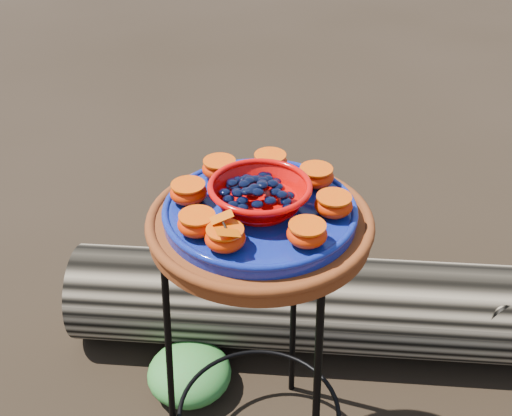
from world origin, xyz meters
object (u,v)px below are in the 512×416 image
at_px(cobalt_plate, 260,213).
at_px(driftwood_log, 332,305).
at_px(terracotta_saucer, 260,226).
at_px(red_bowl, 260,196).
at_px(plant_stand, 259,355).

height_order(cobalt_plate, driftwood_log, cobalt_plate).
distance_m(terracotta_saucer, cobalt_plate, 0.03).
distance_m(red_bowl, driftwood_log, 0.78).
distance_m(plant_stand, terracotta_saucer, 0.37).
height_order(plant_stand, cobalt_plate, cobalt_plate).
bearing_deg(cobalt_plate, terracotta_saucer, 0.00).
distance_m(cobalt_plate, red_bowl, 0.04).
bearing_deg(plant_stand, driftwood_log, 86.03).
height_order(plant_stand, red_bowl, red_bowl).
bearing_deg(driftwood_log, plant_stand, -93.97).
xyz_separation_m(terracotta_saucer, driftwood_log, (0.03, 0.45, -0.57)).
bearing_deg(driftwood_log, red_bowl, -93.97).
xyz_separation_m(cobalt_plate, driftwood_log, (0.03, 0.45, -0.60)).
height_order(terracotta_saucer, red_bowl, red_bowl).
xyz_separation_m(cobalt_plate, red_bowl, (0.00, 0.00, 0.04)).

